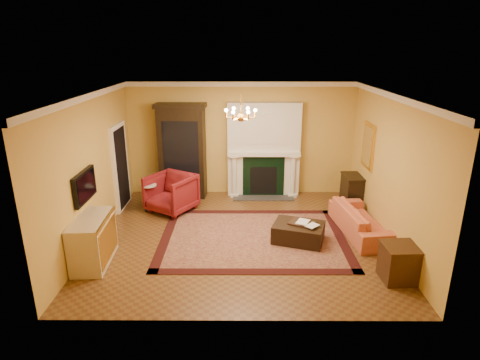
{
  "coord_description": "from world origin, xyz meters",
  "views": [
    {
      "loc": [
        0.02,
        -7.71,
        3.87
      ],
      "look_at": [
        -0.02,
        0.3,
        1.18
      ],
      "focal_mm": 30.0,
      "sensor_mm": 36.0,
      "label": 1
    }
  ],
  "objects_px": {
    "china_cabinet": "(182,153)",
    "coral_sofa": "(361,216)",
    "end_table": "(399,264)",
    "wingback_armchair": "(171,191)",
    "pedestal_table": "(149,196)",
    "commode": "(93,241)",
    "leather_ottoman": "(298,232)",
    "console_table": "(352,192)"
  },
  "relations": [
    {
      "from": "wingback_armchair",
      "to": "commode",
      "type": "xyz_separation_m",
      "value": [
        -1.04,
        -2.47,
        -0.06
      ]
    },
    {
      "from": "pedestal_table",
      "to": "wingback_armchair",
      "type": "bearing_deg",
      "value": -0.1
    },
    {
      "from": "china_cabinet",
      "to": "coral_sofa",
      "type": "relative_size",
      "value": 1.18
    },
    {
      "from": "pedestal_table",
      "to": "commode",
      "type": "distance_m",
      "value": 2.52
    },
    {
      "from": "console_table",
      "to": "wingback_armchair",
      "type": "bearing_deg",
      "value": -177.48
    },
    {
      "from": "wingback_armchair",
      "to": "coral_sofa",
      "type": "distance_m",
      "value": 4.46
    },
    {
      "from": "china_cabinet",
      "to": "leather_ottoman",
      "type": "xyz_separation_m",
      "value": [
        2.74,
        -2.69,
        -0.98
      ]
    },
    {
      "from": "commode",
      "to": "end_table",
      "type": "xyz_separation_m",
      "value": [
        5.45,
        -0.57,
        -0.13
      ]
    },
    {
      "from": "pedestal_table",
      "to": "leather_ottoman",
      "type": "relative_size",
      "value": 0.68
    },
    {
      "from": "wingback_armchair",
      "to": "console_table",
      "type": "relative_size",
      "value": 1.3
    },
    {
      "from": "wingback_armchair",
      "to": "end_table",
      "type": "xyz_separation_m",
      "value": [
        4.41,
        -3.04,
        -0.2
      ]
    },
    {
      "from": "commode",
      "to": "leather_ottoman",
      "type": "distance_m",
      "value": 4.03
    },
    {
      "from": "end_table",
      "to": "china_cabinet",
      "type": "bearing_deg",
      "value": 135.9
    },
    {
      "from": "wingback_armchair",
      "to": "console_table",
      "type": "distance_m",
      "value": 4.49
    },
    {
      "from": "end_table",
      "to": "leather_ottoman",
      "type": "relative_size",
      "value": 0.62
    },
    {
      "from": "china_cabinet",
      "to": "end_table",
      "type": "relative_size",
      "value": 3.8
    },
    {
      "from": "leather_ottoman",
      "to": "china_cabinet",
      "type": "bearing_deg",
      "value": 153.54
    },
    {
      "from": "pedestal_table",
      "to": "end_table",
      "type": "relative_size",
      "value": 1.09
    },
    {
      "from": "end_table",
      "to": "console_table",
      "type": "xyz_separation_m",
      "value": [
        0.06,
        3.38,
        0.08
      ]
    },
    {
      "from": "china_cabinet",
      "to": "coral_sofa",
      "type": "bearing_deg",
      "value": -25.95
    },
    {
      "from": "commode",
      "to": "coral_sofa",
      "type": "bearing_deg",
      "value": 10.45
    },
    {
      "from": "wingback_armchair",
      "to": "commode",
      "type": "height_order",
      "value": "wingback_armchair"
    },
    {
      "from": "wingback_armchair",
      "to": "pedestal_table",
      "type": "bearing_deg",
      "value": -148.45
    },
    {
      "from": "commode",
      "to": "console_table",
      "type": "distance_m",
      "value": 6.18
    },
    {
      "from": "end_table",
      "to": "leather_ottoman",
      "type": "distance_m",
      "value": 2.1
    },
    {
      "from": "china_cabinet",
      "to": "console_table",
      "type": "relative_size",
      "value": 3.03
    },
    {
      "from": "china_cabinet",
      "to": "wingback_armchair",
      "type": "xyz_separation_m",
      "value": [
        -0.15,
        -1.08,
        -0.68
      ]
    },
    {
      "from": "wingback_armchair",
      "to": "coral_sofa",
      "type": "relative_size",
      "value": 0.51
    },
    {
      "from": "pedestal_table",
      "to": "console_table",
      "type": "relative_size",
      "value": 0.87
    },
    {
      "from": "console_table",
      "to": "china_cabinet",
      "type": "bearing_deg",
      "value": 168.4
    },
    {
      "from": "end_table",
      "to": "wingback_armchair",
      "type": "bearing_deg",
      "value": 145.41
    },
    {
      "from": "wingback_armchair",
      "to": "commode",
      "type": "relative_size",
      "value": 0.85
    },
    {
      "from": "china_cabinet",
      "to": "leather_ottoman",
      "type": "height_order",
      "value": "china_cabinet"
    },
    {
      "from": "china_cabinet",
      "to": "end_table",
      "type": "height_order",
      "value": "china_cabinet"
    },
    {
      "from": "wingback_armchair",
      "to": "pedestal_table",
      "type": "relative_size",
      "value": 1.5
    },
    {
      "from": "console_table",
      "to": "leather_ottoman",
      "type": "relative_size",
      "value": 0.78
    },
    {
      "from": "wingback_armchair",
      "to": "pedestal_table",
      "type": "height_order",
      "value": "wingback_armchair"
    },
    {
      "from": "coral_sofa",
      "to": "leather_ottoman",
      "type": "distance_m",
      "value": 1.47
    },
    {
      "from": "china_cabinet",
      "to": "coral_sofa",
      "type": "distance_m",
      "value": 4.79
    },
    {
      "from": "wingback_armchair",
      "to": "leather_ottoman",
      "type": "xyz_separation_m",
      "value": [
        2.89,
        -1.61,
        -0.31
      ]
    },
    {
      "from": "wingback_armchair",
      "to": "leather_ottoman",
      "type": "distance_m",
      "value": 3.32
    },
    {
      "from": "end_table",
      "to": "leather_ottoman",
      "type": "xyz_separation_m",
      "value": [
        -1.52,
        1.44,
        -0.11
      ]
    }
  ]
}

